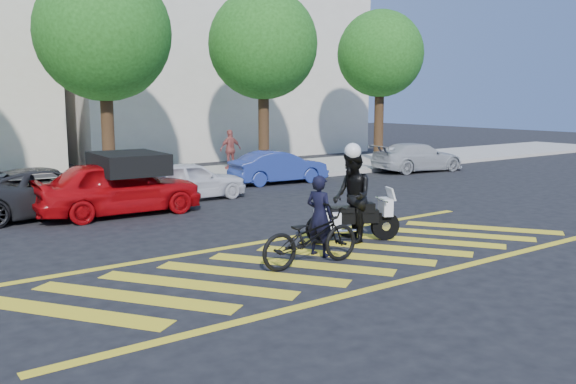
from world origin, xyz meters
TOP-DOWN VIEW (x-y plane):
  - ground at (0.00, 0.00)m, footprint 90.00×90.00m
  - sidewalk at (0.00, 12.00)m, footprint 60.00×5.00m
  - crosswalk at (-0.04, 0.00)m, footprint 12.33×4.00m
  - building_right at (9.00, 21.00)m, footprint 16.00×8.00m
  - tree_center at (0.13, 12.06)m, footprint 4.60×4.60m
  - tree_right at (6.63, 12.06)m, footprint 4.40×4.40m
  - tree_far_right at (13.13, 12.06)m, footprint 4.00×4.00m
  - officer_bike at (0.09, 0.28)m, footprint 0.54×0.68m
  - bicycle at (-0.50, -0.19)m, footprint 2.13×0.84m
  - police_motorcycle at (1.40, 0.80)m, footprint 2.01×1.13m
  - officer_moto at (1.38, 0.78)m, footprint 1.07×1.18m
  - red_convertible at (-1.63, 6.72)m, footprint 4.43×1.91m
  - parked_mid_left at (-3.15, 7.80)m, footprint 4.76×2.46m
  - parked_mid_right at (0.99, 7.80)m, footprint 3.53×1.45m
  - parked_right at (5.30, 9.20)m, footprint 3.70×1.59m
  - parked_far_right at (12.11, 8.70)m, footprint 4.31×2.19m
  - pedestrian_right at (5.46, 12.93)m, footprint 0.97×0.41m

SIDE VIEW (x-z plane):
  - ground at x=0.00m, z-range 0.00..0.00m
  - crosswalk at x=-0.04m, z-range 0.00..0.01m
  - sidewalk at x=0.00m, z-range 0.00..0.15m
  - police_motorcycle at x=1.40m, z-range 0.04..0.97m
  - bicycle at x=-0.50m, z-range 0.00..1.10m
  - parked_right at x=5.30m, z-range 0.00..1.18m
  - parked_far_right at x=12.11m, z-range 0.00..1.20m
  - parked_mid_right at x=0.99m, z-range 0.00..1.20m
  - parked_mid_left at x=-3.15m, z-range 0.00..1.28m
  - red_convertible at x=-1.63m, z-range 0.00..1.49m
  - officer_bike at x=0.09m, z-range 0.00..1.62m
  - pedestrian_right at x=5.46m, z-range 0.15..1.79m
  - officer_moto at x=1.38m, z-range 0.00..1.99m
  - tree_far_right at x=13.13m, z-range 1.39..8.49m
  - tree_right at x=6.63m, z-range 1.34..8.75m
  - tree_center at x=0.13m, z-range 1.31..8.88m
  - building_right at x=9.00m, z-range 0.00..11.00m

